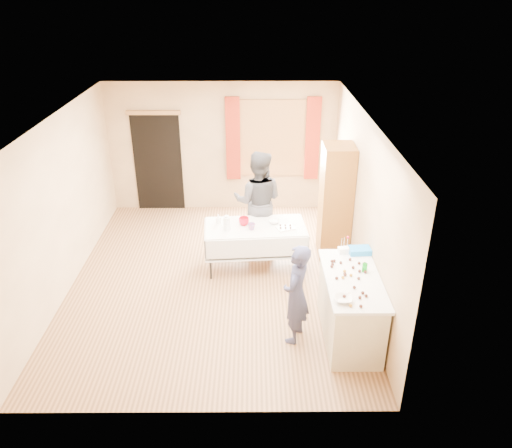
{
  "coord_description": "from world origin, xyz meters",
  "views": [
    {
      "loc": [
        0.62,
        -6.8,
        4.38
      ],
      "look_at": [
        0.66,
        0.0,
        0.98
      ],
      "focal_mm": 35.0,
      "sensor_mm": 36.0,
      "label": 1
    }
  ],
  "objects_px": {
    "cabinet": "(335,202)",
    "woman": "(258,201)",
    "chair": "(260,224)",
    "counter": "(350,307)",
    "girl": "(296,294)",
    "party_table": "(255,243)"
  },
  "relations": [
    {
      "from": "cabinet",
      "to": "girl",
      "type": "bearing_deg",
      "value": -109.92
    },
    {
      "from": "party_table",
      "to": "woman",
      "type": "relative_size",
      "value": 0.94
    },
    {
      "from": "chair",
      "to": "girl",
      "type": "xyz_separation_m",
      "value": [
        0.43,
        -2.82,
        0.4
      ]
    },
    {
      "from": "chair",
      "to": "girl",
      "type": "bearing_deg",
      "value": -82.45
    },
    {
      "from": "woman",
      "to": "counter",
      "type": "bearing_deg",
      "value": 123.95
    },
    {
      "from": "party_table",
      "to": "chair",
      "type": "xyz_separation_m",
      "value": [
        0.09,
        0.97,
        -0.14
      ]
    },
    {
      "from": "party_table",
      "to": "woman",
      "type": "height_order",
      "value": "woman"
    },
    {
      "from": "counter",
      "to": "chair",
      "type": "bearing_deg",
      "value": 112.63
    },
    {
      "from": "party_table",
      "to": "woman",
      "type": "xyz_separation_m",
      "value": [
        0.06,
        0.64,
        0.45
      ]
    },
    {
      "from": "girl",
      "to": "counter",
      "type": "bearing_deg",
      "value": 114.63
    },
    {
      "from": "cabinet",
      "to": "woman",
      "type": "bearing_deg",
      "value": 170.28
    },
    {
      "from": "girl",
      "to": "chair",
      "type": "bearing_deg",
      "value": -151.22
    },
    {
      "from": "counter",
      "to": "chair",
      "type": "distance_m",
      "value": 3.0
    },
    {
      "from": "cabinet",
      "to": "woman",
      "type": "xyz_separation_m",
      "value": [
        -1.29,
        0.22,
        -0.08
      ]
    },
    {
      "from": "chair",
      "to": "girl",
      "type": "relative_size",
      "value": 0.72
    },
    {
      "from": "cabinet",
      "to": "counter",
      "type": "xyz_separation_m",
      "value": [
        -0.1,
        -2.22,
        -0.53
      ]
    },
    {
      "from": "chair",
      "to": "counter",
      "type": "bearing_deg",
      "value": -68.45
    },
    {
      "from": "party_table",
      "to": "girl",
      "type": "xyz_separation_m",
      "value": [
        0.52,
        -1.85,
        0.25
      ]
    },
    {
      "from": "counter",
      "to": "party_table",
      "type": "height_order",
      "value": "counter"
    },
    {
      "from": "cabinet",
      "to": "chair",
      "type": "height_order",
      "value": "cabinet"
    },
    {
      "from": "party_table",
      "to": "chair",
      "type": "distance_m",
      "value": 0.98
    },
    {
      "from": "counter",
      "to": "woman",
      "type": "relative_size",
      "value": 0.83
    }
  ]
}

